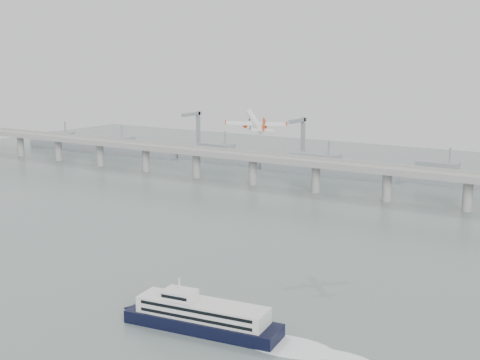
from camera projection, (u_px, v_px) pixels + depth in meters
The scene contains 5 objects.
ground at pixel (167, 291), 255.30m from camera, with size 900.00×900.00×0.00m, color slate.
bridge at pixel (356, 171), 418.77m from camera, with size 800.00×22.00×23.90m.
distant_fleet at pixel (217, 156), 555.41m from camera, with size 453.00×60.90×40.00m.
ferry at pixel (202, 317), 219.00m from camera, with size 91.33×24.12×17.25m.
airliner at pixel (255, 122), 294.05m from camera, with size 25.57×25.68×11.03m.
Camera 1 is at (153.16, -189.49, 92.92)m, focal length 48.00 mm.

